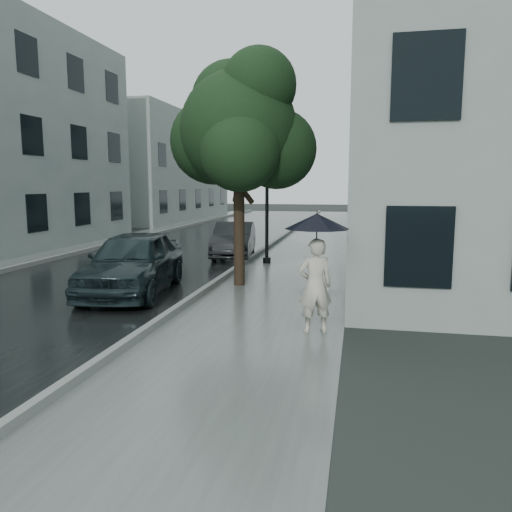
% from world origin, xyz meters
% --- Properties ---
extents(ground, '(120.00, 120.00, 0.00)m').
position_xyz_m(ground, '(0.00, 0.00, 0.00)').
color(ground, black).
rests_on(ground, ground).
extents(sidewalk, '(3.50, 60.00, 0.01)m').
position_xyz_m(sidewalk, '(0.25, 12.00, 0.00)').
color(sidewalk, slate).
rests_on(sidewalk, ground).
extents(kerb_near, '(0.15, 60.00, 0.15)m').
position_xyz_m(kerb_near, '(-1.57, 12.00, 0.07)').
color(kerb_near, slate).
rests_on(kerb_near, ground).
extents(asphalt_road, '(6.85, 60.00, 0.00)m').
position_xyz_m(asphalt_road, '(-5.08, 12.00, 0.00)').
color(asphalt_road, black).
rests_on(asphalt_road, ground).
extents(kerb_far, '(0.15, 60.00, 0.15)m').
position_xyz_m(kerb_far, '(-8.57, 12.00, 0.07)').
color(kerb_far, slate).
rests_on(kerb_far, ground).
extents(sidewalk_far, '(1.70, 60.00, 0.01)m').
position_xyz_m(sidewalk_far, '(-9.50, 12.00, 0.00)').
color(sidewalk_far, '#4C5451').
rests_on(sidewalk_far, ground).
extents(building_near, '(7.02, 36.00, 9.00)m').
position_xyz_m(building_near, '(5.47, 19.50, 4.50)').
color(building_near, gray).
rests_on(building_near, ground).
extents(building_far_b, '(7.02, 18.00, 8.00)m').
position_xyz_m(building_far_b, '(-13.77, 30.00, 4.00)').
color(building_far_b, gray).
rests_on(building_far_b, ground).
extents(pedestrian, '(0.75, 0.61, 1.76)m').
position_xyz_m(pedestrian, '(1.46, 1.04, 0.89)').
color(pedestrian, beige).
rests_on(pedestrian, sidewalk).
extents(umbrella, '(1.33, 1.33, 1.33)m').
position_xyz_m(umbrella, '(1.47, 1.02, 2.08)').
color(umbrella, black).
rests_on(umbrella, ground).
extents(street_tree, '(4.05, 3.68, 6.17)m').
position_xyz_m(street_tree, '(-0.95, 5.20, 4.19)').
color(street_tree, '#332619').
rests_on(street_tree, ground).
extents(lamp_post, '(0.83, 0.43, 5.30)m').
position_xyz_m(lamp_post, '(-1.05, 9.04, 3.03)').
color(lamp_post, black).
rests_on(lamp_post, ground).
extents(car_near, '(2.49, 4.83, 1.57)m').
position_xyz_m(car_near, '(-3.33, 3.55, 0.79)').
color(car_near, black).
rests_on(car_near, ground).
extents(car_far, '(1.92, 4.11, 1.30)m').
position_xyz_m(car_far, '(-2.40, 10.25, 0.66)').
color(car_far, black).
rests_on(car_far, ground).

